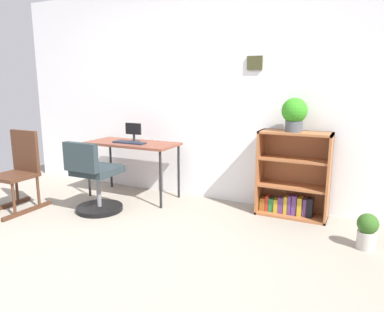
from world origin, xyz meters
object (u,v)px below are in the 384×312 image
Objects in this scene: office_chair at (95,182)px; bookshelf_low at (293,179)px; rocking_chair at (19,170)px; potted_plant_floor at (367,230)px; desk at (133,147)px; keyboard at (129,143)px; potted_plant_on_shelf at (294,113)px; monitor at (134,133)px.

bookshelf_low is at bearing 24.03° from office_chair.
potted_plant_floor is (3.59, 0.59, -0.28)m from rocking_chair.
keyboard reaches higher than desk.
desk is 1.32m from rocking_chair.
bookshelf_low reaches higher than desk.
desk is 3.24× the size of potted_plant_on_shelf.
potted_plant_on_shelf is (1.90, 0.26, 0.41)m from keyboard.
potted_plant_floor is (2.73, 0.32, -0.19)m from office_chair.
monitor is at bearing 85.43° from office_chair.
monitor is at bearing 96.78° from keyboard.
office_chair is 2.76m from potted_plant_floor.
potted_plant_floor is at bearing -33.57° from potted_plant_on_shelf.
monitor is at bearing 172.24° from potted_plant_floor.
potted_plant_floor is at bearing -7.76° from monitor.
office_chair is at bearing -95.01° from desk.
potted_plant_on_shelf reaches higher than office_chair.
rocking_chair is at bearing -162.55° from office_chair.
desk is 1.23× the size of bookshelf_low.
bookshelf_low reaches higher than keyboard.
office_chair is 2.27m from potted_plant_on_shelf.
potted_plant_on_shelf is (1.92, 0.14, 0.30)m from monitor.
potted_plant_floor is (2.66, -0.25, -0.54)m from keyboard.
monitor is 2.78m from potted_plant_floor.
monitor is 0.29× the size of office_chair.
monitor is 0.26× the size of bookshelf_low.
potted_plant_floor is (2.68, -0.36, -0.65)m from monitor.
rocking_chair reaches higher than potted_plant_floor.
desk is at bearing 98.07° from keyboard.
rocking_chair is 0.97× the size of bookshelf_low.
office_chair is at bearing -157.20° from potted_plant_on_shelf.
bookshelf_low is 2.89× the size of potted_plant_floor.
office_chair is 2.56× the size of potted_plant_floor.
monitor is 0.16m from keyboard.
potted_plant_floor is (0.75, -0.56, -0.24)m from bookshelf_low.
keyboard is 2.73m from potted_plant_floor.
rocking_chair is (-0.86, -0.27, 0.10)m from office_chair.
desk is 2.74m from potted_plant_floor.
rocking_chair is 2.80× the size of potted_plant_floor.
desk is 2.68× the size of keyboard.
keyboard is 1.21× the size of potted_plant_on_shelf.
monitor reaches higher than keyboard.
monitor reaches higher than office_chair.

